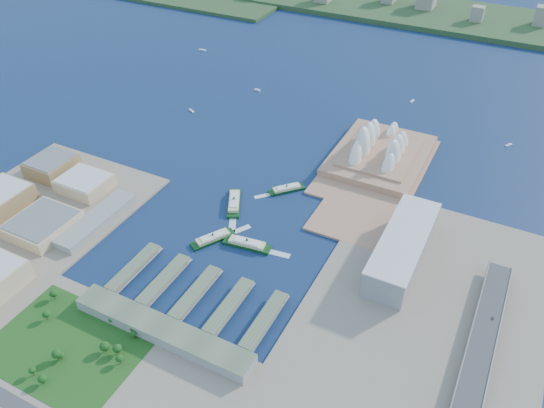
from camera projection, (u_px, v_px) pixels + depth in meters
The scene contains 24 objects.
ground at pixel (221, 251), 632.32m from camera, with size 3000.00×3000.00×0.00m, color #0E2043.
west_land at pixel (2, 238), 647.91m from camera, with size 220.00×390.00×3.00m, color gray.
south_land at pixel (101, 388), 483.03m from camera, with size 720.00×180.00×3.00m, color gray.
east_land at pixel (407, 358), 509.02m from camera, with size 240.00×500.00×3.00m, color gray.
peninsula at pixel (377, 166), 776.11m from camera, with size 135.00×220.00×3.00m, color #AD7A5E.
far_shore at pixel (427, 12), 1321.09m from camera, with size 2200.00×260.00×12.00m, color #2D4926.
opera_house at pixel (382, 141), 772.62m from camera, with size 134.00×180.00×58.00m, color white, non-canonical shape.
toaster_building at pixel (403, 248), 605.65m from camera, with size 45.00×155.00×35.00m, color gray.
expressway at pixel (471, 387), 475.68m from camera, with size 26.00×340.00×11.85m, color gray, non-canonical shape.
west_buildings at pixel (21, 213), 663.52m from camera, with size 200.00×280.00×27.00m, color #937449, non-canonical shape.
ferry_wharves at pixel (196, 294), 571.42m from camera, with size 184.00×90.00×9.30m, color #58644C, non-canonical shape.
terminal_building at pixel (163, 331), 526.03m from camera, with size 200.00×28.00×12.00m, color gray.
park at pixel (65, 341), 513.16m from camera, with size 150.00×110.00×16.00m, color #194714, non-canonical shape.
far_skyline at pixel (427, 1), 1286.60m from camera, with size 1900.00×140.00×55.00m, color gray, non-canonical shape.
ferry_a at pixel (234, 201), 701.39m from camera, with size 15.54×61.04×11.54m, color #0E3A15, non-canonical shape.
ferry_b at pixel (287, 188), 726.80m from camera, with size 12.90×50.69×9.58m, color #0E3A15, non-canonical shape.
ferry_c at pixel (213, 237), 644.20m from camera, with size 14.29×56.15×10.62m, color #0E3A15, non-canonical shape.
ferry_d at pixel (247, 242), 635.88m from camera, with size 14.98×58.85×11.13m, color #0E3A15, non-canonical shape.
boat_a at pixel (192, 111), 914.61m from camera, with size 3.47×13.89×2.68m, color white, non-canonical shape.
boat_b at pixel (257, 90), 979.95m from camera, with size 3.92×11.20×3.02m, color white, non-canonical shape.
boat_c at pixel (509, 145), 824.03m from camera, with size 3.53×12.11×2.72m, color white, non-canonical shape.
boat_d at pixel (202, 50), 1136.66m from camera, with size 3.66×16.75×2.83m, color white, non-canonical shape.
boat_e at pixel (412, 101), 943.94m from camera, with size 3.70×11.64×2.86m, color white, non-canonical shape.
car_c at pixel (493, 318), 530.42m from camera, with size 1.81×4.44×1.29m, color slate.
Camera 1 is at (267.70, -388.85, 428.67)m, focal length 35.00 mm.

